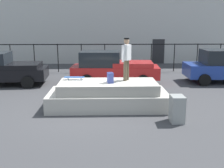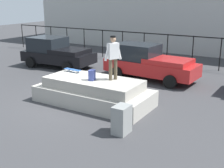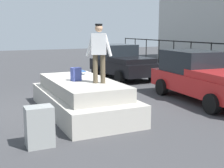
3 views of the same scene
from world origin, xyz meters
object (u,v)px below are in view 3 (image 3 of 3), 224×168
Objects in this scene: skateboarder at (99,49)px; car_red_pickup_mid at (202,76)px; skateboard at (80,71)px; utility_box at (39,127)px; car_black_pickup_near at (121,62)px; backpack at (76,74)px.

skateboarder is 4.40m from car_red_pickup_mid.
utility_box is (3.68, -2.23, -0.67)m from skateboard.
car_red_pickup_mid reaches higher than utility_box.
skateboard is 4.35m from utility_box.
car_black_pickup_near is at bearing 138.41° from skateboard.
skateboard is 5.73m from car_black_pickup_near.
car_red_pickup_mid is (-0.43, 4.23, -1.12)m from skateboarder.
backpack is 0.08× the size of car_red_pickup_mid.
skateboarder is at bearing 127.30° from utility_box.
car_black_pickup_near is at bearing 143.24° from utility_box.
backpack is 0.44× the size of utility_box.
skateboarder is at bearing -84.15° from car_red_pickup_mid.
backpack is (1.46, -0.63, 0.10)m from skateboard.
skateboard is at bearing 176.21° from skateboarder.
skateboard is 1.59m from backpack.
utility_box is at bearing -138.90° from backpack.
car_black_pickup_near reaches higher than utility_box.
backpack is 7.26m from car_black_pickup_near.
car_black_pickup_near is 0.91× the size of car_red_pickup_mid.
backpack is 2.85m from utility_box.
car_black_pickup_near is 10.00m from utility_box.
skateboarder is 1.86× the size of utility_box.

